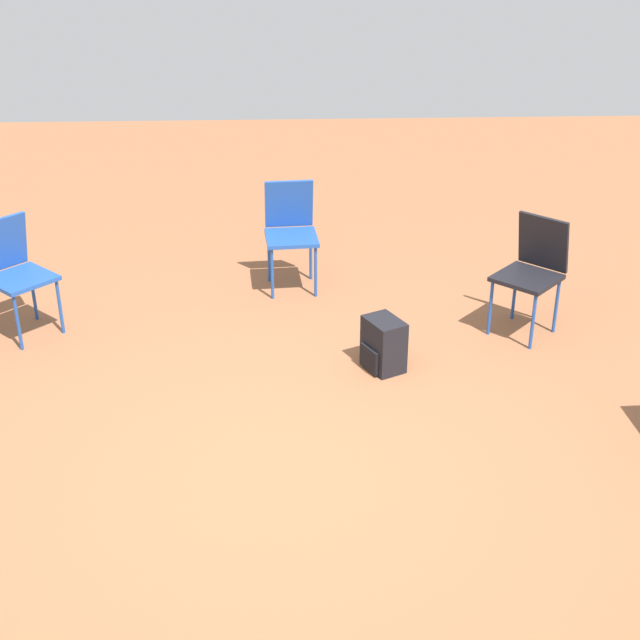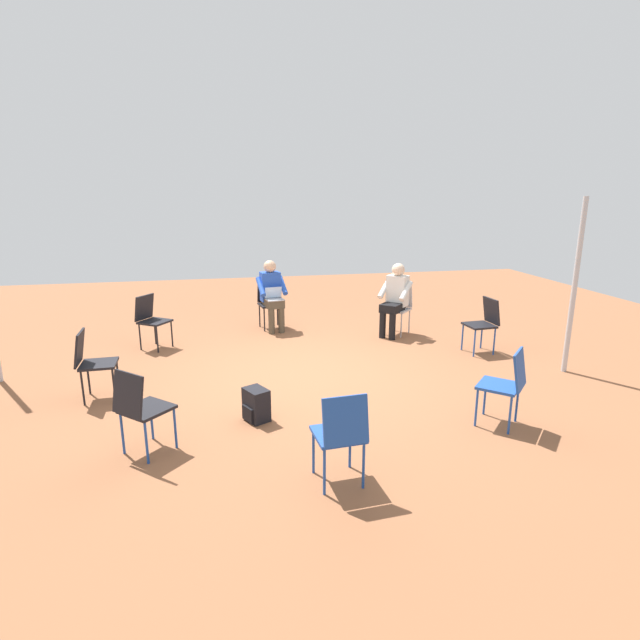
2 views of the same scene
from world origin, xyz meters
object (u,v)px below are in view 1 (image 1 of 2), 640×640
(chair_east, at_px, (291,227))
(chair_northeast, at_px, (14,268))
(backpack_near_laptop_user, at_px, (384,347))
(chair_southeast, at_px, (533,267))

(chair_east, bearing_deg, chair_northeast, 16.05)
(chair_northeast, relative_size, backpack_near_laptop_user, 2.36)
(chair_southeast, bearing_deg, backpack_near_laptop_user, 68.80)
(chair_southeast, distance_m, chair_northeast, 3.67)
(chair_east, height_order, chair_northeast, same)
(chair_southeast, xyz_separation_m, chair_east, (0.87, 1.70, 0.00))
(chair_east, bearing_deg, backpack_near_laptop_user, 108.76)
(chair_east, xyz_separation_m, chair_northeast, (-0.73, 1.96, 0.00))
(chair_northeast, bearing_deg, chair_southeast, 131.66)
(chair_southeast, distance_m, backpack_near_laptop_user, 1.27)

